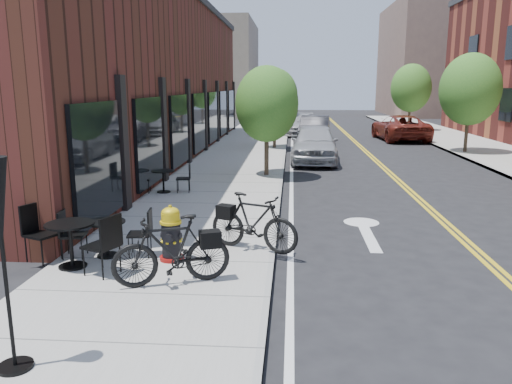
{
  "coord_description": "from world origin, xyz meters",
  "views": [
    {
      "loc": [
        0.29,
        -8.52,
        3.25
      ],
      "look_at": [
        -0.46,
        1.94,
        1.0
      ],
      "focal_mm": 35.0,
      "sensor_mm": 36.0,
      "label": 1
    }
  ],
  "objects": [
    {
      "name": "ground",
      "position": [
        0.0,
        0.0,
        0.0
      ],
      "size": [
        120.0,
        120.0,
        0.0
      ],
      "primitive_type": "plane",
      "color": "black",
      "rests_on": "ground"
    },
    {
      "name": "sidewalk_near",
      "position": [
        -2.0,
        10.0,
        0.06
      ],
      "size": [
        4.0,
        70.0,
        0.12
      ],
      "primitive_type": "cube",
      "color": "#9E9B93",
      "rests_on": "ground"
    },
    {
      "name": "building_near",
      "position": [
        -6.5,
        14.0,
        3.5
      ],
      "size": [
        5.0,
        28.0,
        7.0
      ],
      "primitive_type": "cube",
      "color": "#3F1F14",
      "rests_on": "ground"
    },
    {
      "name": "bg_building_left",
      "position": [
        -8.0,
        48.0,
        5.0
      ],
      "size": [
        8.0,
        14.0,
        10.0
      ],
      "primitive_type": "cube",
      "color": "#726656",
      "rests_on": "ground"
    },
    {
      "name": "bg_building_right",
      "position": [
        16.0,
        50.0,
        6.0
      ],
      "size": [
        10.0,
        16.0,
        12.0
      ],
      "primitive_type": "cube",
      "color": "brown",
      "rests_on": "ground"
    },
    {
      "name": "tree_near_a",
      "position": [
        -0.6,
        9.0,
        2.6
      ],
      "size": [
        2.2,
        2.2,
        3.81
      ],
      "color": "#382B1E",
      "rests_on": "sidewalk_near"
    },
    {
      "name": "tree_near_b",
      "position": [
        -0.6,
        17.0,
        2.71
      ],
      "size": [
        2.3,
        2.3,
        3.98
      ],
      "color": "#382B1E",
      "rests_on": "sidewalk_near"
    },
    {
      "name": "tree_near_c",
      "position": [
        -0.6,
        25.0,
        2.53
      ],
      "size": [
        2.1,
        2.1,
        3.67
      ],
      "color": "#382B1E",
      "rests_on": "sidewalk_near"
    },
    {
      "name": "tree_near_d",
      "position": [
        -0.6,
        33.0,
        2.79
      ],
      "size": [
        2.4,
        2.4,
        4.11
      ],
      "color": "#382B1E",
      "rests_on": "sidewalk_near"
    },
    {
      "name": "tree_far_b",
      "position": [
        8.6,
        16.0,
        3.06
      ],
      "size": [
        2.8,
        2.8,
        4.62
      ],
      "color": "#382B1E",
      "rests_on": "sidewalk_far"
    },
    {
      "name": "tree_far_c",
      "position": [
        8.6,
        28.0,
        3.06
      ],
      "size": [
        2.8,
        2.8,
        4.62
      ],
      "color": "#382B1E",
      "rests_on": "sidewalk_far"
    },
    {
      "name": "fire_hydrant",
      "position": [
        -1.87,
        0.02,
        0.61
      ],
      "size": [
        0.53,
        0.53,
        1.03
      ],
      "rotation": [
        0.0,
        0.0,
        -0.21
      ],
      "color": "maroon",
      "rests_on": "sidewalk_near"
    },
    {
      "name": "bicycle_left",
      "position": [
        -1.59,
        -1.11,
        0.69
      ],
      "size": [
        1.95,
        1.15,
        1.13
      ],
      "primitive_type": "imported",
      "rotation": [
        0.0,
        0.0,
        -1.22
      ],
      "color": "black",
      "rests_on": "sidewalk_near"
    },
    {
      "name": "bicycle_right",
      "position": [
        -0.42,
        0.67,
        0.68
      ],
      "size": [
        1.92,
        1.22,
        1.12
      ],
      "primitive_type": "imported",
      "rotation": [
        0.0,
        0.0,
        1.16
      ],
      "color": "black",
      "rests_on": "sidewalk_near"
    },
    {
      "name": "bistro_set_a",
      "position": [
        -3.11,
        0.13,
        0.56
      ],
      "size": [
        1.65,
        0.79,
        0.88
      ],
      "rotation": [
        0.0,
        0.0,
        0.13
      ],
      "color": "black",
      "rests_on": "sidewalk_near"
    },
    {
      "name": "bistro_set_b",
      "position": [
        -3.52,
        -0.47,
        0.64
      ],
      "size": [
        1.95,
        1.21,
        1.04
      ],
      "rotation": [
        0.0,
        0.0,
        -0.41
      ],
      "color": "black",
      "rests_on": "sidewalk_near"
    },
    {
      "name": "bistro_set_c",
      "position": [
        -3.5,
        5.8,
        0.55
      ],
      "size": [
        1.62,
        0.78,
        0.86
      ],
      "rotation": [
        0.0,
        0.0,
        0.15
      ],
      "color": "black",
      "rests_on": "sidewalk_near"
    },
    {
      "name": "parked_car_a",
      "position": [
        1.26,
        12.89,
        0.81
      ],
      "size": [
        2.14,
        4.85,
        1.62
      ],
      "primitive_type": "imported",
      "rotation": [
        0.0,
        0.0,
        -0.05
      ],
      "color": "#9D9FA5",
      "rests_on": "ground"
    },
    {
      "name": "parked_car_b",
      "position": [
        1.6,
        20.84,
        0.75
      ],
      "size": [
        2.05,
        4.72,
        1.51
      ],
      "primitive_type": "imported",
      "rotation": [
        0.0,
        0.0,
        -0.1
      ],
      "color": "black",
      "rests_on": "ground"
    },
    {
      "name": "parked_car_c",
      "position": [
        0.8,
        24.97,
        0.71
      ],
      "size": [
        2.24,
        4.97,
        1.41
      ],
      "primitive_type": "imported",
      "rotation": [
        0.0,
        0.0,
        -0.05
      ],
      "color": "#A7A7AB",
      "rests_on": "ground"
    },
    {
      "name": "parked_car_far",
      "position": [
        6.76,
        22.13,
        0.76
      ],
      "size": [
        2.9,
        5.62,
        1.51
      ],
      "primitive_type": "imported",
      "rotation": [
        0.0,
        0.0,
        3.21
      ],
      "color": "maroon",
      "rests_on": "ground"
    }
  ]
}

